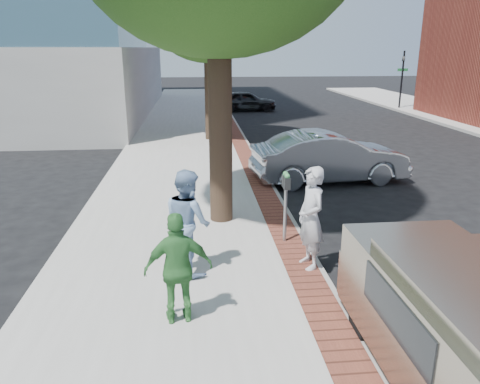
{
  "coord_description": "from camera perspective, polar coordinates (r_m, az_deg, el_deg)",
  "views": [
    {
      "loc": [
        -1.17,
        -8.38,
        3.98
      ],
      "look_at": [
        -0.29,
        0.58,
        1.2
      ],
      "focal_mm": 35.0,
      "sensor_mm": 36.0,
      "label": 1
    }
  ],
  "objects": [
    {
      "name": "ground",
      "position": [
        9.35,
        2.16,
        -8.05
      ],
      "size": [
        120.0,
        120.0,
        0.0
      ],
      "primitive_type": "plane",
      "color": "black",
      "rests_on": "ground"
    },
    {
      "name": "sidewalk",
      "position": [
        16.84,
        -6.56,
        3.65
      ],
      "size": [
        5.0,
        60.0,
        0.15
      ],
      "primitive_type": "cube",
      "color": "#9E9991",
      "rests_on": "ground"
    },
    {
      "name": "brick_strip",
      "position": [
        16.92,
        0.91,
        4.11
      ],
      "size": [
        0.6,
        60.0,
        0.01
      ],
      "primitive_type": "cube",
      "color": "brown",
      "rests_on": "sidewalk"
    },
    {
      "name": "curb",
      "position": [
        16.98,
        2.09,
        3.87
      ],
      "size": [
        0.1,
        60.0,
        0.15
      ],
      "primitive_type": "cube",
      "color": "gray",
      "rests_on": "ground"
    },
    {
      "name": "signal_near",
      "position": [
        30.49,
        -1.72,
        13.92
      ],
      "size": [
        0.7,
        0.15,
        3.8
      ],
      "color": "black",
      "rests_on": "ground"
    },
    {
      "name": "signal_far",
      "position": [
        33.35,
        19.16,
        13.29
      ],
      "size": [
        0.7,
        0.15,
        3.8
      ],
      "color": "black",
      "rests_on": "ground"
    },
    {
      "name": "tree_far",
      "position": [
        20.43,
        -3.94,
        20.84
      ],
      "size": [
        4.8,
        4.8,
        7.14
      ],
      "color": "black",
      "rests_on": "sidewalk"
    },
    {
      "name": "parking_meter",
      "position": [
        9.41,
        5.61,
        -0.07
      ],
      "size": [
        0.12,
        0.32,
        1.47
      ],
      "color": "gray",
      "rests_on": "sidewalk"
    },
    {
      "name": "person_gray",
      "position": [
        8.4,
        8.64,
        -3.17
      ],
      "size": [
        0.57,
        0.76,
        1.88
      ],
      "primitive_type": "imported",
      "rotation": [
        0.0,
        0.0,
        -1.37
      ],
      "color": "#B3B2B7",
      "rests_on": "sidewalk"
    },
    {
      "name": "person_officer",
      "position": [
        8.22,
        -6.38,
        -3.58
      ],
      "size": [
        1.07,
        1.14,
        1.87
      ],
      "primitive_type": "imported",
      "rotation": [
        0.0,
        0.0,
        2.1
      ],
      "color": "#7F9EC4",
      "rests_on": "sidewalk"
    },
    {
      "name": "person_green",
      "position": [
        6.78,
        -7.51,
        -9.23
      ],
      "size": [
        1.02,
        0.52,
        1.67
      ],
      "primitive_type": "imported",
      "rotation": [
        0.0,
        0.0,
        3.26
      ],
      "color": "#3A7F3B",
      "rests_on": "sidewalk"
    },
    {
      "name": "sedan_silver",
      "position": [
        14.58,
        10.85,
        4.18
      ],
      "size": [
        4.86,
        2.12,
        1.55
      ],
      "primitive_type": "imported",
      "rotation": [
        0.0,
        0.0,
        1.67
      ],
      "color": "#B0B1B7",
      "rests_on": "ground"
    },
    {
      "name": "bg_car",
      "position": [
        31.13,
        0.79,
        11.05
      ],
      "size": [
        3.91,
        1.66,
        1.32
      ],
      "primitive_type": "imported",
      "rotation": [
        0.0,
        0.0,
        1.54
      ],
      "color": "black",
      "rests_on": "ground"
    },
    {
      "name": "van",
      "position": [
        6.11,
        25.76,
        -15.14
      ],
      "size": [
        1.73,
        4.42,
        1.62
      ],
      "rotation": [
        0.0,
        0.0,
        0.0
      ],
      "color": "gray",
      "rests_on": "ground"
    }
  ]
}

